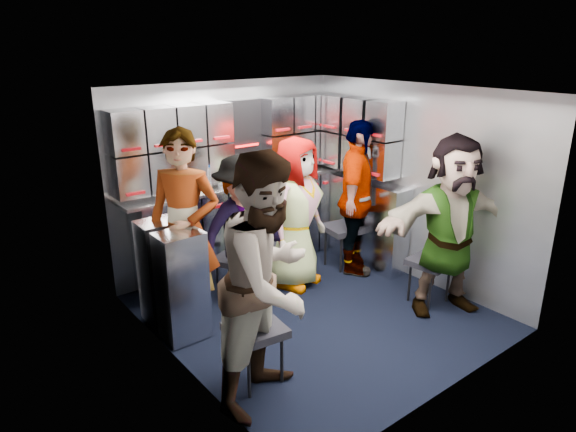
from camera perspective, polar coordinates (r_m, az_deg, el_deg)
floor at (r=5.08m, az=2.93°, el=-10.59°), size 3.00×3.00×0.00m
wall_back at (r=5.82m, az=-6.62°, el=4.37°), size 2.80×0.04×2.10m
wall_left at (r=3.93m, az=-12.48°, el=-3.24°), size 0.04×3.00×2.10m
wall_right at (r=5.64m, az=13.96°, el=3.45°), size 0.04×3.00×2.10m
ceiling at (r=4.44m, az=3.39°, el=13.71°), size 2.80×3.00×0.02m
cart_bank_back at (r=5.81m, az=-5.33°, el=-1.33°), size 2.68×0.38×0.99m
cart_bank_left at (r=4.70m, az=-12.72°, el=-6.86°), size 0.38×0.76×0.99m
counter at (r=5.66m, az=-5.49°, el=3.62°), size 2.68×0.42×0.03m
locker_bank_back at (r=5.60m, az=-5.98°, el=8.43°), size 2.68×0.28×0.82m
locker_bank_right at (r=5.88m, az=8.00°, el=8.86°), size 0.28×1.00×0.82m
right_cabinet at (r=6.06m, az=8.25°, el=-0.53°), size 0.28×1.20×1.00m
coffee_niche at (r=5.75m, az=-4.76°, el=8.54°), size 0.46×0.16×0.84m
red_latch_strip at (r=5.53m, az=-4.32°, el=1.84°), size 2.60×0.02×0.03m
jump_seat_near_left at (r=3.95m, az=-3.66°, el=-12.82°), size 0.45×0.43×0.48m
jump_seat_mid_left at (r=5.24m, az=-6.00°, el=-4.98°), size 0.48×0.47×0.44m
jump_seat_center at (r=5.61m, az=-0.28°, el=-3.46°), size 0.39×0.37×0.41m
jump_seat_mid_right at (r=5.92m, az=6.19°, el=-1.59°), size 0.47×0.45×0.49m
jump_seat_near_right at (r=5.28m, az=15.56°, el=-5.12°), size 0.44×0.42×0.47m
attendant_standing at (r=4.64m, az=-11.40°, el=-1.58°), size 0.76×0.78×1.81m
attendant_arc_a at (r=3.58m, az=-2.17°, el=-7.29°), size 1.10×1.00×1.85m
attendant_arc_b at (r=4.96m, az=-5.03°, el=-1.75°), size 1.02×0.64×1.51m
attendant_arc_c at (r=5.32m, az=0.90°, el=0.30°), size 0.90×0.72×1.60m
attendant_arc_d at (r=5.67m, az=7.60°, el=1.93°), size 1.05×0.95×1.72m
attendant_arc_e at (r=5.02m, az=17.64°, el=-1.03°), size 1.67×1.15×1.73m
bottle_left at (r=5.38m, az=-8.90°, el=4.13°), size 0.07×0.07×0.24m
bottle_mid at (r=5.45m, az=-7.51°, el=4.61°), size 0.07×0.07×0.28m
bottle_right at (r=5.73m, az=-2.88°, el=5.24°), size 0.07×0.07×0.23m
cup_left at (r=5.33m, az=-9.97°, el=3.18°), size 0.08×0.08×0.10m
cup_right at (r=6.05m, az=1.29°, el=5.33°), size 0.08×0.08×0.09m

